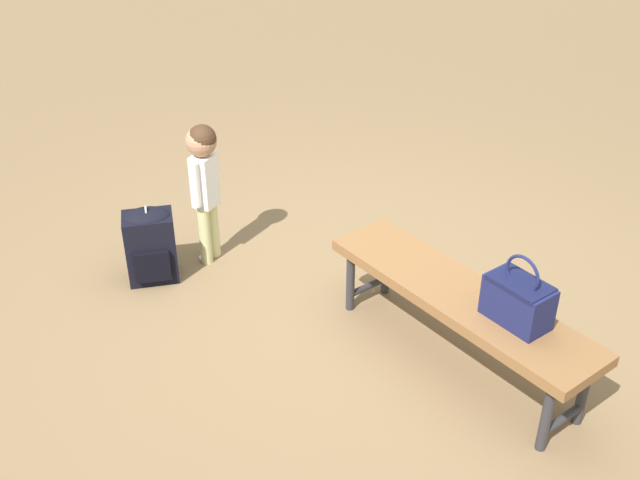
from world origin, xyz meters
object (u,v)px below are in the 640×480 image
at_px(park_bench, 459,301).
at_px(backpack_large, 150,243).
at_px(child_standing, 204,172).
at_px(handbag, 518,299).

bearing_deg(park_bench, backpack_large, 12.76).
relative_size(child_standing, backpack_large, 1.84).
distance_m(handbag, child_standing, 2.09).
relative_size(park_bench, handbag, 4.48).
distance_m(park_bench, backpack_large, 1.94).
height_order(park_bench, child_standing, child_standing).
height_order(child_standing, backpack_large, child_standing).
xyz_separation_m(park_bench, handbag, (-0.33, 0.06, 0.18)).
height_order(handbag, backpack_large, handbag).
bearing_deg(child_standing, park_bench, -178.33).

